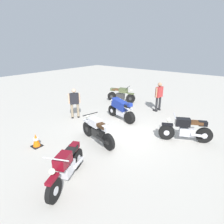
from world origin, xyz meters
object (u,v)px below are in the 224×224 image
at_px(motorcycle_silver_cruiser, 97,130).
at_px(motorcycle_olive_vintage, 121,95).
at_px(person_in_red_shirt, 159,95).
at_px(motorcycle_black_cruiser, 186,129).
at_px(motorcycle_maroon_cruiser, 67,166).
at_px(motorcycle_blue_sportbike, 121,108).
at_px(person_in_black_shirt, 74,102).
at_px(traffic_cone, 36,140).

xyz_separation_m(motorcycle_silver_cruiser, motorcycle_olive_vintage, (-5.18, -2.60, -0.03)).
distance_m(motorcycle_silver_cruiser, person_in_red_shirt, 5.04).
relative_size(motorcycle_silver_cruiser, person_in_red_shirt, 1.22).
bearing_deg(motorcycle_silver_cruiser, motorcycle_black_cruiser, -126.52).
bearing_deg(motorcycle_maroon_cruiser, motorcycle_blue_sportbike, 173.53).
bearing_deg(motorcycle_black_cruiser, person_in_black_shirt, -16.76).
height_order(motorcycle_olive_vintage, person_in_black_shirt, person_in_black_shirt).
bearing_deg(motorcycle_silver_cruiser, person_in_red_shirt, -79.05).
relative_size(motorcycle_black_cruiser, traffic_cone, 3.60).
relative_size(motorcycle_maroon_cruiser, motorcycle_olive_vintage, 1.01).
bearing_deg(motorcycle_olive_vintage, motorcycle_maroon_cruiser, -80.36).
xyz_separation_m(motorcycle_black_cruiser, person_in_red_shirt, (-2.73, -2.50, 0.44)).
bearing_deg(person_in_black_shirt, traffic_cone, 146.74).
xyz_separation_m(motorcycle_silver_cruiser, person_in_red_shirt, (-5.02, 0.21, 0.44)).
height_order(person_in_red_shirt, traffic_cone, person_in_red_shirt).
height_order(motorcycle_maroon_cruiser, traffic_cone, motorcycle_maroon_cruiser).
height_order(motorcycle_olive_vintage, person_in_red_shirt, person_in_red_shirt).
xyz_separation_m(motorcycle_black_cruiser, traffic_cone, (4.00, -4.34, -0.26)).
bearing_deg(person_in_black_shirt, person_in_red_shirt, -92.11).
distance_m(motorcycle_black_cruiser, motorcycle_silver_cruiser, 3.54).
bearing_deg(person_in_black_shirt, motorcycle_blue_sportbike, -110.67).
height_order(motorcycle_maroon_cruiser, person_in_black_shirt, person_in_black_shirt).
relative_size(motorcycle_black_cruiser, person_in_black_shirt, 1.20).
relative_size(motorcycle_olive_vintage, traffic_cone, 3.63).
height_order(motorcycle_silver_cruiser, person_in_red_shirt, person_in_red_shirt).
bearing_deg(motorcycle_black_cruiser, motorcycle_maroon_cruiser, 40.52).
distance_m(motorcycle_maroon_cruiser, motorcycle_blue_sportbike, 5.08).
distance_m(motorcycle_blue_sportbike, motorcycle_black_cruiser, 3.45).
xyz_separation_m(motorcycle_maroon_cruiser, person_in_red_shirt, (-7.26, -0.68, 0.44)).
bearing_deg(traffic_cone, person_in_red_shirt, 164.74).
distance_m(motorcycle_black_cruiser, traffic_cone, 5.90).
xyz_separation_m(motorcycle_blue_sportbike, person_in_black_shirt, (1.33, -2.02, 0.30)).
relative_size(person_in_red_shirt, person_in_black_shirt, 1.06).
bearing_deg(person_in_red_shirt, person_in_black_shirt, 59.41).
distance_m(motorcycle_black_cruiser, person_in_red_shirt, 3.73).
relative_size(motorcycle_blue_sportbike, person_in_black_shirt, 1.22).
distance_m(motorcycle_blue_sportbike, motorcycle_silver_cruiser, 2.67).
xyz_separation_m(motorcycle_blue_sportbike, person_in_red_shirt, (-2.44, 0.94, 0.37)).
relative_size(motorcycle_maroon_cruiser, person_in_red_shirt, 1.15).
xyz_separation_m(motorcycle_silver_cruiser, person_in_black_shirt, (-1.24, -2.75, 0.37)).
relative_size(motorcycle_blue_sportbike, motorcycle_olive_vintage, 1.01).
distance_m(motorcycle_maroon_cruiser, motorcycle_olive_vintage, 8.20).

